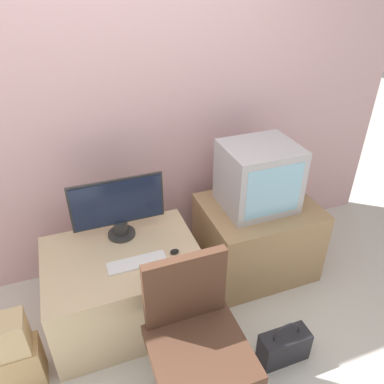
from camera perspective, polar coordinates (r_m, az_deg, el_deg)
The scene contains 11 objects.
wall_back at distance 2.53m, azimuth -12.07°, elevation 13.46°, with size 4.40×0.05×2.60m.
desk at distance 2.55m, azimuth -10.10°, elevation -13.91°, with size 0.95×0.71×0.53m.
side_stand at distance 2.89m, azimuth 9.78°, elevation -6.82°, with size 0.80×0.64×0.58m.
main_monitor at distance 2.39m, azimuth -11.17°, elevation -2.29°, with size 0.59×0.18×0.42m.
keyboard at distance 2.29m, azimuth -8.38°, elevation -10.61°, with size 0.35×0.11×0.01m.
mouse at distance 2.33m, azimuth -2.68°, elevation -9.04°, with size 0.06×0.04×0.03m.
crt_tv at distance 2.60m, azimuth 10.08°, elevation 2.31°, with size 0.49×0.43×0.46m.
office_chair at distance 2.08m, azimuth 0.60°, elevation -22.50°, with size 0.49×0.49×0.86m.
cardboard_box_lower at distance 2.50m, azimuth -25.18°, elevation -22.98°, with size 0.28×0.18×0.30m.
cardboard_box_upper at distance 2.30m, azimuth -26.74°, elevation -19.13°, with size 0.23×0.16×0.22m.
handbag at distance 2.48m, azimuth 13.83°, elevation -21.85°, with size 0.30×0.13×0.31m.
Camera 1 is at (-0.34, -1.06, 2.08)m, focal length 35.00 mm.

